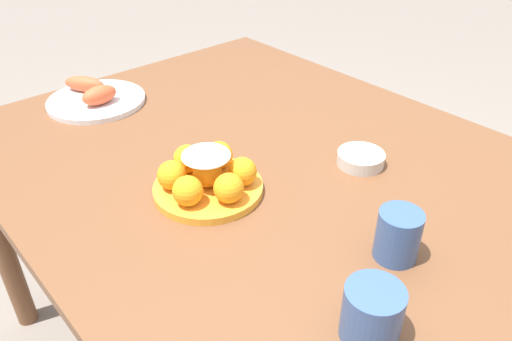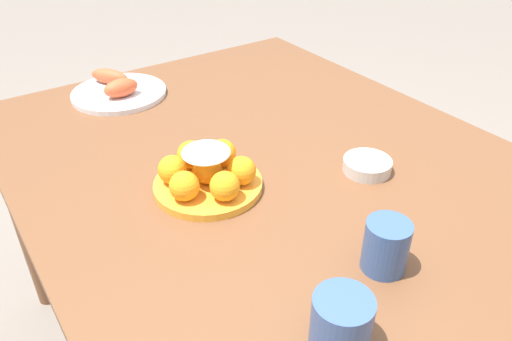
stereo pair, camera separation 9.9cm
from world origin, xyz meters
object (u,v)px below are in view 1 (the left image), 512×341
Objects in this scene: cake_plate at (207,177)px; seafood_platter at (95,97)px; cup_far at (398,235)px; sauce_bowl at (361,158)px; dining_table at (301,211)px; cup_near at (372,313)px.

seafood_platter is (-0.53, 0.02, -0.02)m from cake_plate.
cup_far is at bearing 6.77° from seafood_platter.
sauce_bowl is at bearing 66.18° from cake_plate.
seafood_platter is (-0.63, -0.15, 0.09)m from dining_table.
cake_plate is 2.44× the size of cup_far.
cake_plate reaches higher than sauce_bowl.
sauce_bowl is (0.03, 0.15, 0.09)m from dining_table.
dining_table is 7.14× the size of cake_plate.
cake_plate is at bearing -160.80° from cup_far.
sauce_bowl is at bearing 77.02° from dining_table.
seafood_platter is 2.95× the size of cup_near.
sauce_bowl is (0.14, 0.31, -0.02)m from cake_plate.
dining_table is at bearing 12.96° from seafood_platter.
cake_plate reaches higher than dining_table.
cup_far is (0.36, 0.13, 0.01)m from cake_plate.
seafood_platter is at bearing -156.39° from sauce_bowl.
cup_far reaches higher than dining_table.
cake_plate is 2.14× the size of sauce_bowl.
cake_plate reaches higher than cup_far.
sauce_bowl is 1.14× the size of cup_far.
sauce_bowl is at bearing 23.61° from seafood_platter.
sauce_bowl is 0.73m from seafood_platter.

